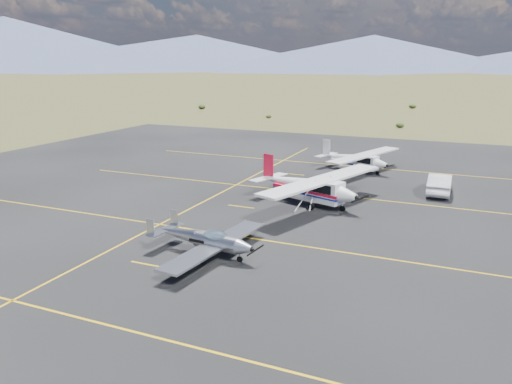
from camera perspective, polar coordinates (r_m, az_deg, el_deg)
The scene contains 6 objects.
ground at distance 27.01m, azimuth -2.70°, elevation -6.61°, with size 1600.00×1600.00×0.00m, color #383D1C.
apron at distance 33.07m, azimuth 2.63°, elevation -2.52°, with size 72.00×72.00×0.02m, color black.
aircraft_low_wing at distance 26.13m, azimuth -5.74°, elevation -5.43°, with size 5.90×8.19×1.77m.
aircraft_cessna at distance 35.18m, azimuth 6.01°, elevation 0.80°, with size 8.43×12.00×3.08m.
aircraft_plain at distance 46.32m, azimuth 11.20°, elevation 3.75°, with size 7.09×10.04×2.58m.
sedan at distance 40.30m, azimuth 20.25°, elevation 0.91°, with size 1.64×4.70×1.55m, color white.
Camera 1 is at (11.14, -22.52, 9.91)m, focal length 35.00 mm.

